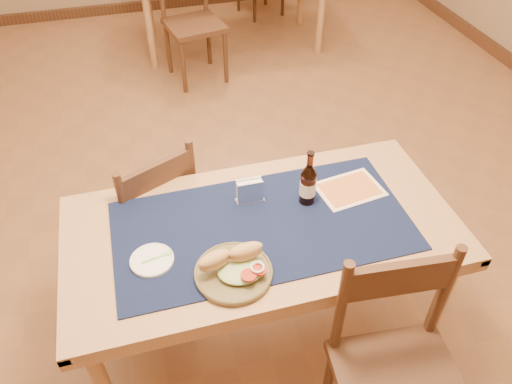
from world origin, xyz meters
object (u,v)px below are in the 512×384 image
object	(u,v)px
sandwich_plate	(235,268)
beer_bottle	(308,184)
main_table	(262,240)
chair_main_near	(398,373)
chair_main_far	(150,212)
napkin_holder	(250,191)

from	to	relation	value
sandwich_plate	beer_bottle	distance (m)	0.50
main_table	sandwich_plate	xyz separation A→B (m)	(-0.17, -0.21, 0.12)
main_table	chair_main_near	size ratio (longest dim) A/B	1.64
chair_main_far	napkin_holder	xyz separation A→B (m)	(0.43, -0.35, 0.34)
main_table	napkin_holder	size ratio (longest dim) A/B	13.12
sandwich_plate	beer_bottle	xyz separation A→B (m)	(0.39, 0.30, 0.07)
chair_main_far	beer_bottle	bearing A→B (deg)	-32.40
sandwich_plate	napkin_holder	bearing A→B (deg)	67.11
main_table	napkin_holder	distance (m)	0.21
chair_main_near	beer_bottle	world-z (taller)	beer_bottle
sandwich_plate	napkin_holder	size ratio (longest dim) A/B	2.38
chair_main_far	chair_main_near	bearing A→B (deg)	-55.56
main_table	sandwich_plate	bearing A→B (deg)	-128.37
chair_main_far	beer_bottle	xyz separation A→B (m)	(0.66, -0.42, 0.38)
main_table	beer_bottle	size ratio (longest dim) A/B	6.18
main_table	chair_main_far	size ratio (longest dim) A/B	1.77
main_table	beer_bottle	xyz separation A→B (m)	(0.22, 0.09, 0.18)
napkin_holder	sandwich_plate	bearing A→B (deg)	-112.89
chair_main_near	napkin_holder	world-z (taller)	chair_main_near
sandwich_plate	beer_bottle	world-z (taller)	beer_bottle
chair_main_near	sandwich_plate	world-z (taller)	chair_main_near
chair_main_far	napkin_holder	bearing A→B (deg)	-39.15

